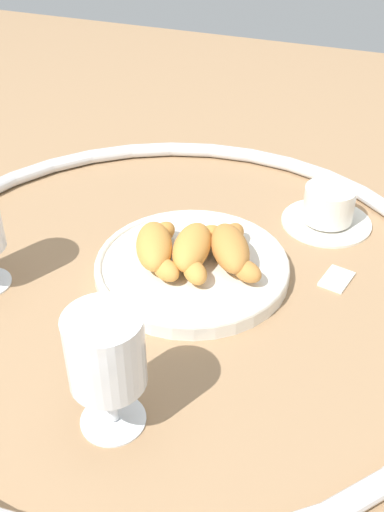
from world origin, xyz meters
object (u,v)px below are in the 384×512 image
at_px(pastry_plate, 192,266).
at_px(juice_glass_left, 106,354).
at_px(coffee_cup_near, 328,208).
at_px(croissant_large, 157,247).
at_px(sugar_packet, 337,278).
at_px(croissant_small, 194,248).
at_px(croissant_extra, 232,249).

relative_size(pastry_plate, juice_glass_left, 1.87).
relative_size(pastry_plate, coffee_cup_near, 1.93).
xyz_separation_m(pastry_plate, croissant_large, (0.01, -0.04, 0.03)).
bearing_deg(sugar_packet, pastry_plate, -60.84).
xyz_separation_m(juice_glass_left, sugar_packet, (-0.32, 0.17, -0.09)).
bearing_deg(croissant_small, croissant_large, -71.98).
distance_m(coffee_cup_near, juice_glass_left, 0.48).
bearing_deg(sugar_packet, coffee_cup_near, -151.46).
bearing_deg(croissant_small, sugar_packet, 107.59).
bearing_deg(croissant_extra, pastry_plate, -70.23).
bearing_deg(coffee_cup_near, croissant_extra, -28.09).
height_order(pastry_plate, croissant_small, croissant_small).
relative_size(croissant_extra, sugar_packet, 2.43).
bearing_deg(pastry_plate, croissant_large, -71.38).
bearing_deg(croissant_large, pastry_plate, 108.62).
distance_m(croissant_large, sugar_packet, 0.24).
bearing_deg(croissant_small, coffee_cup_near, 143.98).
relative_size(croissant_large, juice_glass_left, 0.88).
height_order(pastry_plate, juice_glass_left, juice_glass_left).
relative_size(pastry_plate, sugar_packet, 5.24).
xyz_separation_m(pastry_plate, juice_glass_left, (0.26, 0.02, 0.08)).
bearing_deg(juice_glass_left, pastry_plate, -176.57).
distance_m(croissant_large, croissant_extra, 0.10).
relative_size(coffee_cup_near, juice_glass_left, 0.97).
bearing_deg(juice_glass_left, croissant_large, -166.22).
xyz_separation_m(pastry_plate, coffee_cup_near, (-0.19, 0.14, 0.01)).
distance_m(croissant_extra, coffee_cup_near, 0.20).
height_order(croissant_small, sugar_packet, croissant_small).
bearing_deg(sugar_packet, croissant_extra, -61.71).
bearing_deg(coffee_cup_near, sugar_packet, 16.83).
distance_m(croissant_large, croissant_small, 0.05).
distance_m(juice_glass_left, sugar_packet, 0.37).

